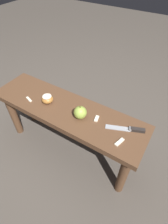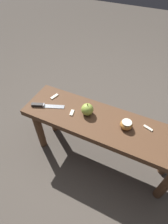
# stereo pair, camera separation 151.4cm
# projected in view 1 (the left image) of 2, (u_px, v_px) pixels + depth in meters

# --- Properties ---
(ground_plane) EXTENTS (8.00, 8.00, 0.00)m
(ground_plane) POSITION_uv_depth(u_px,v_px,m) (70.00, 147.00, 1.46)
(ground_plane) COLOR #4C443D
(wooden_bench) EXTENTS (1.09, 0.31, 0.46)m
(wooden_bench) POSITION_uv_depth(u_px,v_px,m) (67.00, 117.00, 1.20)
(wooden_bench) COLOR brown
(wooden_bench) RESTS_ON ground_plane
(knife) EXTENTS (0.22, 0.11, 0.02)m
(knife) POSITION_uv_depth(u_px,v_px,m) (131.00, 129.00, 1.01)
(knife) COLOR #9EA0A5
(knife) RESTS_ON wooden_bench
(apple_whole) EXTENTS (0.08, 0.08, 0.09)m
(apple_whole) POSITION_uv_depth(u_px,v_px,m) (80.00, 112.00, 1.06)
(apple_whole) COLOR #9EB747
(apple_whole) RESTS_ON wooden_bench
(apple_cut) EXTENTS (0.08, 0.08, 0.05)m
(apple_cut) POSITION_uv_depth(u_px,v_px,m) (47.00, 99.00, 1.16)
(apple_cut) COLOR #B27233
(apple_cut) RESTS_ON wooden_bench
(apple_slice_near_knife) EXTENTS (0.06, 0.03, 0.01)m
(apple_slice_near_knife) POSITION_uv_depth(u_px,v_px,m) (29.00, 99.00, 1.20)
(apple_slice_near_knife) COLOR silver
(apple_slice_near_knife) RESTS_ON wooden_bench
(apple_slice_center) EXTENTS (0.04, 0.07, 0.01)m
(apple_slice_center) POSITION_uv_depth(u_px,v_px,m) (119.00, 142.00, 0.95)
(apple_slice_center) COLOR silver
(apple_slice_center) RESTS_ON wooden_bench
(apple_slice_near_bowl) EXTENTS (0.03, 0.05, 0.01)m
(apple_slice_near_bowl) POSITION_uv_depth(u_px,v_px,m) (97.00, 119.00, 1.07)
(apple_slice_near_bowl) COLOR silver
(apple_slice_near_bowl) RESTS_ON wooden_bench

